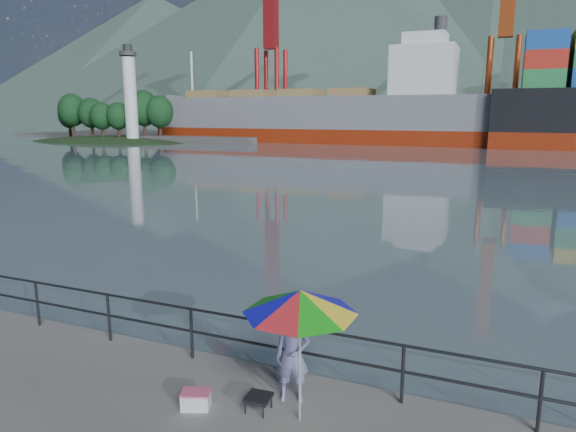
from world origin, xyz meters
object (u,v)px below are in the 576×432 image
object	(u,v)px
bulk_carrier	(324,115)
cooler_bag	(196,401)
fisherman	(292,355)
beach_umbrella	(300,302)

from	to	relation	value
bulk_carrier	cooler_bag	bearing A→B (deg)	-72.66
cooler_bag	fisherman	bearing A→B (deg)	11.69
fisherman	bulk_carrier	size ratio (longest dim) A/B	0.03
fisherman	beach_umbrella	world-z (taller)	beach_umbrella
fisherman	cooler_bag	xyz separation A→B (m)	(-1.32, -0.83, -0.65)
fisherman	cooler_bag	size ratio (longest dim) A/B	3.55
fisherman	beach_umbrella	xyz separation A→B (m)	(0.33, -0.50, 1.14)
beach_umbrella	cooler_bag	bearing A→B (deg)	-168.58
beach_umbrella	fisherman	bearing A→B (deg)	123.26
fisherman	cooler_bag	distance (m)	1.70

